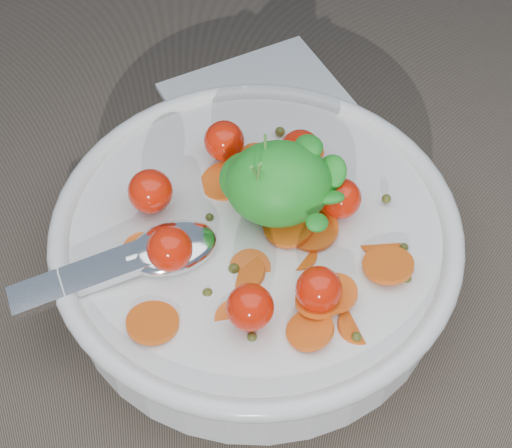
{
  "coord_description": "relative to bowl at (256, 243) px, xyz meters",
  "views": [
    {
      "loc": [
        0.01,
        -0.38,
        0.52
      ],
      "look_at": [
        0.03,
        -0.03,
        0.06
      ],
      "focal_mm": 55.0,
      "sensor_mm": 36.0,
      "label": 1
    }
  ],
  "objects": [
    {
      "name": "ground",
      "position": [
        -0.03,
        0.02,
        -0.04
      ],
      "size": [
        6.0,
        6.0,
        0.0
      ],
      "primitive_type": "plane",
      "color": "brown",
      "rests_on": "ground"
    },
    {
      "name": "bowl",
      "position": [
        0.0,
        0.0,
        0.0
      ],
      "size": [
        0.33,
        0.31,
        0.13
      ],
      "color": "silver",
      "rests_on": "ground"
    },
    {
      "name": "napkin",
      "position": [
        0.02,
        0.19,
        -0.03
      ],
      "size": [
        0.2,
        0.19,
        0.01
      ],
      "primitive_type": "cube",
      "rotation": [
        0.0,
        0.0,
        0.41
      ],
      "color": "white",
      "rests_on": "ground"
    }
  ]
}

